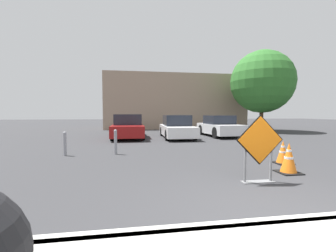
# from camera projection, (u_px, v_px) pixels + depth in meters

# --- Properties ---
(ground_plane) EXTENTS (96.00, 96.00, 0.00)m
(ground_plane) POSITION_uv_depth(u_px,v_px,m) (171.00, 140.00, 12.86)
(ground_plane) COLOR #333335
(curb_lip) EXTENTS (23.68, 0.20, 0.14)m
(curb_lip) POSITION_uv_depth(u_px,v_px,m) (297.00, 223.00, 2.99)
(curb_lip) COLOR #ADAAA3
(curb_lip) RESTS_ON ground_plane
(road_closed_sign) EXTENTS (1.09, 0.20, 1.50)m
(road_closed_sign) POSITION_uv_depth(u_px,v_px,m) (260.00, 146.00, 4.92)
(road_closed_sign) COLOR black
(road_closed_sign) RESTS_ON ground_plane
(traffic_cone_nearest) EXTENTS (0.54, 0.54, 0.79)m
(traffic_cone_nearest) POSITION_uv_depth(u_px,v_px,m) (289.00, 158.00, 5.77)
(traffic_cone_nearest) COLOR black
(traffic_cone_nearest) RESTS_ON ground_plane
(traffic_cone_second) EXTENTS (0.50, 0.50, 0.71)m
(traffic_cone_second) POSITION_uv_depth(u_px,v_px,m) (283.00, 152.00, 6.87)
(traffic_cone_second) COLOR black
(traffic_cone_second) RESTS_ON ground_plane
(parked_car_nearest) EXTENTS (1.92, 4.68, 1.48)m
(parked_car_nearest) POSITION_uv_depth(u_px,v_px,m) (128.00, 127.00, 14.14)
(parked_car_nearest) COLOR maroon
(parked_car_nearest) RESTS_ON ground_plane
(parked_car_second) EXTENTS (1.88, 4.43, 1.43)m
(parked_car_second) POSITION_uv_depth(u_px,v_px,m) (177.00, 128.00, 14.10)
(parked_car_second) COLOR white
(parked_car_second) RESTS_ON ground_plane
(parked_car_third) EXTENTS (2.01, 4.16, 1.40)m
(parked_car_third) POSITION_uv_depth(u_px,v_px,m) (219.00, 126.00, 15.11)
(parked_car_third) COLOR silver
(parked_car_third) RESTS_ON ground_plane
(bollard_nearest) EXTENTS (0.12, 0.12, 0.94)m
(bollard_nearest) POSITION_uv_depth(u_px,v_px,m) (116.00, 141.00, 8.39)
(bollard_nearest) COLOR gray
(bollard_nearest) RESTS_ON ground_plane
(bollard_second) EXTENTS (0.12, 0.12, 0.88)m
(bollard_second) POSITION_uv_depth(u_px,v_px,m) (65.00, 143.00, 8.12)
(bollard_second) COLOR gray
(bollard_second) RESTS_ON ground_plane
(building_facade_backdrop) EXTENTS (14.15, 5.00, 5.44)m
(building_facade_backdrop) POSITION_uv_depth(u_px,v_px,m) (174.00, 102.00, 23.91)
(building_facade_backdrop) COLOR gray
(building_facade_backdrop) RESTS_ON ground_plane
(street_tree_behind_lot) EXTENTS (5.30, 5.30, 6.88)m
(street_tree_behind_lot) POSITION_uv_depth(u_px,v_px,m) (262.00, 82.00, 19.17)
(street_tree_behind_lot) COLOR #513823
(street_tree_behind_lot) RESTS_ON ground_plane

